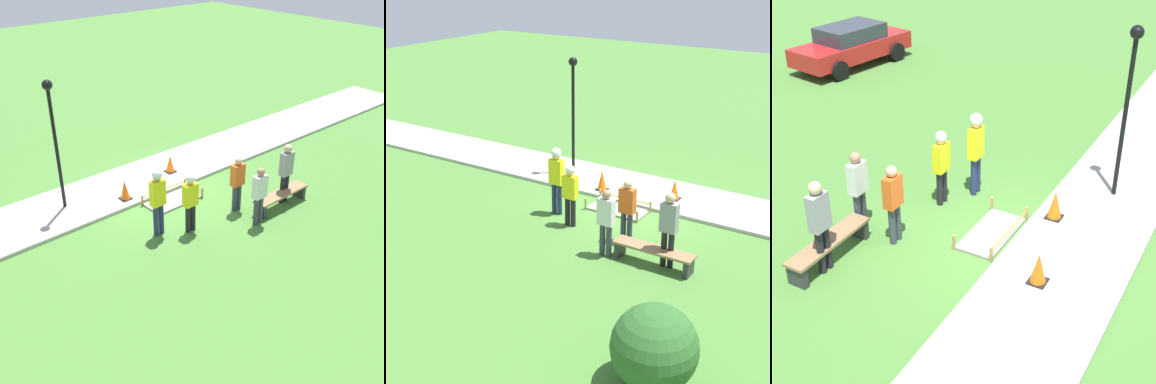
% 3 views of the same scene
% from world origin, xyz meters
% --- Properties ---
extents(ground_plane, '(60.00, 60.00, 0.00)m').
position_xyz_m(ground_plane, '(0.00, 0.00, 0.00)').
color(ground_plane, '#477A33').
extents(sidewalk, '(28.00, 2.38, 0.10)m').
position_xyz_m(sidewalk, '(0.00, -1.19, 0.05)').
color(sidewalk, '#ADAAA3').
rests_on(sidewalk, ground_plane).
extents(wet_concrete_patch, '(1.71, 0.86, 0.34)m').
position_xyz_m(wet_concrete_patch, '(0.25, 0.51, 0.04)').
color(wet_concrete_patch, gray).
rests_on(wet_concrete_patch, ground_plane).
extents(traffic_cone_near_patch, '(0.34, 0.34, 0.60)m').
position_xyz_m(traffic_cone_near_patch, '(-0.82, -0.95, 0.39)').
color(traffic_cone_near_patch, black).
rests_on(traffic_cone_near_patch, sidewalk).
extents(traffic_cone_far_patch, '(0.34, 0.34, 0.63)m').
position_xyz_m(traffic_cone_far_patch, '(1.33, -0.42, 0.41)').
color(traffic_cone_far_patch, black).
rests_on(traffic_cone_far_patch, sidewalk).
extents(park_bench, '(1.98, 0.44, 0.46)m').
position_xyz_m(park_bench, '(-1.99, 2.81, 0.33)').
color(park_bench, '#2D2D33').
rests_on(park_bench, ground_plane).
extents(worker_supervisor, '(0.40, 0.25, 1.73)m').
position_xyz_m(worker_supervisor, '(0.87, 2.04, 1.02)').
color(worker_supervisor, black).
rests_on(worker_supervisor, ground_plane).
extents(worker_assistant, '(0.40, 0.28, 1.95)m').
position_xyz_m(worker_assistant, '(1.61, 1.60, 1.19)').
color(worker_assistant, navy).
rests_on(worker_assistant, ground_plane).
extents(bystander_in_orange_shirt, '(0.40, 0.22, 1.69)m').
position_xyz_m(bystander_in_orange_shirt, '(-0.87, 2.08, 0.96)').
color(bystander_in_orange_shirt, '#383D47').
rests_on(bystander_in_orange_shirt, ground_plane).
extents(bystander_in_gray_shirt, '(0.40, 0.23, 1.72)m').
position_xyz_m(bystander_in_gray_shirt, '(-0.79, 2.99, 0.98)').
color(bystander_in_gray_shirt, '#383D47').
rests_on(bystander_in_gray_shirt, ground_plane).
extents(bystander_in_white_shirt, '(0.40, 0.25, 1.87)m').
position_xyz_m(bystander_in_white_shirt, '(-2.27, 2.69, 1.07)').
color(bystander_in_white_shirt, black).
rests_on(bystander_in_white_shirt, ground_plane).
extents(lamppost_near, '(0.28, 0.28, 3.77)m').
position_xyz_m(lamppost_near, '(2.92, -1.23, 2.58)').
color(lamppost_near, black).
rests_on(lamppost_near, sidewalk).
extents(parked_car_red, '(4.70, 2.47, 1.47)m').
position_xyz_m(parked_car_red, '(7.66, 9.87, 0.77)').
color(parked_car_red, red).
rests_on(parked_car_red, ground_plane).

